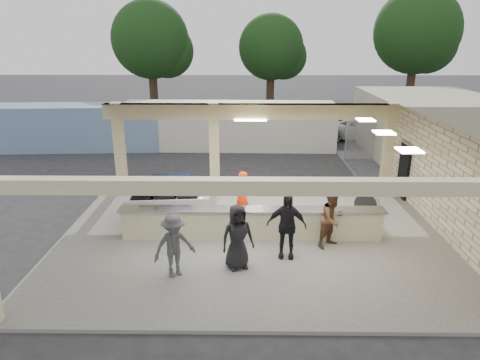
{
  "coord_description": "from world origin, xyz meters",
  "views": [
    {
      "loc": [
        -0.21,
        -12.66,
        6.11
      ],
      "look_at": [
        -0.38,
        1.0,
        1.5
      ],
      "focal_mm": 32.0,
      "sensor_mm": 36.0,
      "label": 1
    }
  ],
  "objects_px": {
    "passenger_a": "(332,219)",
    "car_dark": "(346,123)",
    "car_white_b": "(422,126)",
    "container_blue": "(75,127)",
    "luggage_cart": "(168,196)",
    "passenger_d": "(237,237)",
    "passenger_c": "(174,246)",
    "container_white": "(229,126)",
    "drum_fan": "(366,203)",
    "baggage_handler": "(242,197)",
    "passenger_b": "(286,226)",
    "baggage_counter": "(252,223)",
    "car_white_a": "(359,128)"
  },
  "relations": [
    {
      "from": "passenger_a",
      "to": "passenger_b",
      "type": "distance_m",
      "value": 1.59
    },
    {
      "from": "passenger_c",
      "to": "container_white",
      "type": "bearing_deg",
      "value": 56.81
    },
    {
      "from": "luggage_cart",
      "to": "passenger_a",
      "type": "bearing_deg",
      "value": -24.69
    },
    {
      "from": "baggage_handler",
      "to": "passenger_d",
      "type": "distance_m",
      "value": 3.07
    },
    {
      "from": "luggage_cart",
      "to": "drum_fan",
      "type": "height_order",
      "value": "luggage_cart"
    },
    {
      "from": "luggage_cart",
      "to": "passenger_a",
      "type": "xyz_separation_m",
      "value": [
        5.21,
        -1.88,
        0.01
      ]
    },
    {
      "from": "baggage_counter",
      "to": "passenger_b",
      "type": "xyz_separation_m",
      "value": [
        0.96,
        -1.19,
        0.47
      ]
    },
    {
      "from": "passenger_b",
      "to": "passenger_d",
      "type": "bearing_deg",
      "value": -149.63
    },
    {
      "from": "luggage_cart",
      "to": "container_blue",
      "type": "xyz_separation_m",
      "value": [
        -6.99,
        10.1,
        0.29
      ]
    },
    {
      "from": "car_dark",
      "to": "passenger_a",
      "type": "bearing_deg",
      "value": -167.54
    },
    {
      "from": "container_white",
      "to": "baggage_counter",
      "type": "bearing_deg",
      "value": -83.39
    },
    {
      "from": "baggage_handler",
      "to": "car_white_b",
      "type": "distance_m",
      "value": 17.85
    },
    {
      "from": "drum_fan",
      "to": "container_white",
      "type": "distance_m",
      "value": 11.39
    },
    {
      "from": "baggage_handler",
      "to": "passenger_b",
      "type": "relative_size",
      "value": 0.93
    },
    {
      "from": "car_dark",
      "to": "passenger_c",
      "type": "bearing_deg",
      "value": -178.92
    },
    {
      "from": "passenger_a",
      "to": "car_dark",
      "type": "distance_m",
      "value": 16.48
    },
    {
      "from": "passenger_a",
      "to": "car_white_b",
      "type": "relative_size",
      "value": 0.4
    },
    {
      "from": "car_dark",
      "to": "passenger_d",
      "type": "bearing_deg",
      "value": -174.96
    },
    {
      "from": "drum_fan",
      "to": "car_white_b",
      "type": "bearing_deg",
      "value": 88.94
    },
    {
      "from": "drum_fan",
      "to": "car_dark",
      "type": "bearing_deg",
      "value": 107.43
    },
    {
      "from": "luggage_cart",
      "to": "passenger_d",
      "type": "bearing_deg",
      "value": -57.61
    },
    {
      "from": "baggage_handler",
      "to": "passenger_d",
      "type": "relative_size",
      "value": 0.98
    },
    {
      "from": "drum_fan",
      "to": "car_white_b",
      "type": "height_order",
      "value": "car_white_b"
    },
    {
      "from": "passenger_b",
      "to": "luggage_cart",
      "type": "bearing_deg",
      "value": 151.96
    },
    {
      "from": "drum_fan",
      "to": "passenger_b",
      "type": "xyz_separation_m",
      "value": [
        -3.04,
        -2.85,
        0.44
      ]
    },
    {
      "from": "passenger_c",
      "to": "car_white_a",
      "type": "bearing_deg",
      "value": 31.86
    },
    {
      "from": "car_dark",
      "to": "car_white_a",
      "type": "bearing_deg",
      "value": -130.36
    },
    {
      "from": "passenger_d",
      "to": "car_white_a",
      "type": "distance_m",
      "value": 17.57
    },
    {
      "from": "container_white",
      "to": "drum_fan",
      "type": "bearing_deg",
      "value": -62.02
    },
    {
      "from": "container_blue",
      "to": "car_white_a",
      "type": "bearing_deg",
      "value": 5.58
    },
    {
      "from": "passenger_c",
      "to": "car_dark",
      "type": "distance_m",
      "value": 19.64
    },
    {
      "from": "luggage_cart",
      "to": "car_white_a",
      "type": "height_order",
      "value": "luggage_cart"
    },
    {
      "from": "drum_fan",
      "to": "container_white",
      "type": "height_order",
      "value": "container_white"
    },
    {
      "from": "baggage_handler",
      "to": "passenger_c",
      "type": "bearing_deg",
      "value": 15.3
    },
    {
      "from": "car_white_b",
      "to": "container_blue",
      "type": "distance_m",
      "value": 21.22
    },
    {
      "from": "passenger_b",
      "to": "car_white_a",
      "type": "distance_m",
      "value": 16.48
    },
    {
      "from": "car_white_a",
      "to": "car_dark",
      "type": "bearing_deg",
      "value": 22.83
    },
    {
      "from": "baggage_counter",
      "to": "baggage_handler",
      "type": "height_order",
      "value": "baggage_handler"
    },
    {
      "from": "car_white_b",
      "to": "container_white",
      "type": "bearing_deg",
      "value": 125.85
    },
    {
      "from": "passenger_b",
      "to": "container_blue",
      "type": "height_order",
      "value": "container_blue"
    },
    {
      "from": "passenger_c",
      "to": "passenger_d",
      "type": "height_order",
      "value": "passenger_d"
    },
    {
      "from": "passenger_c",
      "to": "passenger_d",
      "type": "distance_m",
      "value": 1.7
    },
    {
      "from": "baggage_counter",
      "to": "baggage_handler",
      "type": "relative_size",
      "value": 4.6
    },
    {
      "from": "luggage_cart",
      "to": "container_white",
      "type": "relative_size",
      "value": 0.24
    },
    {
      "from": "container_blue",
      "to": "passenger_c",
      "type": "bearing_deg",
      "value": -64.04
    },
    {
      "from": "baggage_handler",
      "to": "luggage_cart",
      "type": "bearing_deg",
      "value": -51.26
    },
    {
      "from": "luggage_cart",
      "to": "passenger_d",
      "type": "height_order",
      "value": "passenger_d"
    },
    {
      "from": "drum_fan",
      "to": "container_blue",
      "type": "height_order",
      "value": "container_blue"
    },
    {
      "from": "baggage_counter",
      "to": "container_white",
      "type": "xyz_separation_m",
      "value": [
        -1.15,
        11.8,
        0.7
      ]
    },
    {
      "from": "car_white_a",
      "to": "passenger_d",
      "type": "bearing_deg",
      "value": 154.91
    }
  ]
}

